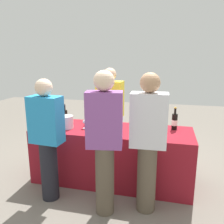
{
  "coord_description": "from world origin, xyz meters",
  "views": [
    {
      "loc": [
        0.74,
        -3.08,
        1.81
      ],
      "look_at": [
        0.0,
        0.0,
        1.04
      ],
      "focal_mm": 37.38,
      "sensor_mm": 36.0,
      "label": 1
    }
  ],
  "objects_px": {
    "server_pouring": "(110,113)",
    "ice_bucket": "(66,122)",
    "wine_bottle_2": "(158,121)",
    "guest_1": "(104,139)",
    "wine_glass_2": "(106,124)",
    "wine_glass_1": "(99,124)",
    "wine_glass_3": "(116,126)",
    "wine_bottle_3": "(175,122)",
    "wine_bottle_0": "(65,117)",
    "wine_glass_0": "(85,122)",
    "wine_bottle_1": "(89,117)",
    "guest_2": "(148,140)",
    "guest_0": "(47,137)"
  },
  "relations": [
    {
      "from": "wine_bottle_1",
      "to": "wine_glass_3",
      "type": "height_order",
      "value": "wine_bottle_1"
    },
    {
      "from": "wine_bottle_2",
      "to": "wine_bottle_3",
      "type": "height_order",
      "value": "wine_bottle_2"
    },
    {
      "from": "guest_0",
      "to": "guest_2",
      "type": "relative_size",
      "value": 0.95
    },
    {
      "from": "wine_bottle_3",
      "to": "wine_bottle_0",
      "type": "bearing_deg",
      "value": -176.31
    },
    {
      "from": "wine_bottle_1",
      "to": "wine_bottle_2",
      "type": "height_order",
      "value": "wine_bottle_2"
    },
    {
      "from": "wine_bottle_1",
      "to": "wine_bottle_2",
      "type": "distance_m",
      "value": 1.05
    },
    {
      "from": "wine_glass_3",
      "to": "guest_2",
      "type": "height_order",
      "value": "guest_2"
    },
    {
      "from": "wine_bottle_0",
      "to": "wine_bottle_1",
      "type": "height_order",
      "value": "wine_bottle_0"
    },
    {
      "from": "wine_glass_1",
      "to": "guest_1",
      "type": "xyz_separation_m",
      "value": [
        0.24,
        -0.6,
        0.02
      ]
    },
    {
      "from": "wine_bottle_0",
      "to": "wine_glass_0",
      "type": "distance_m",
      "value": 0.4
    },
    {
      "from": "wine_glass_3",
      "to": "server_pouring",
      "type": "height_order",
      "value": "server_pouring"
    },
    {
      "from": "wine_glass_1",
      "to": "ice_bucket",
      "type": "relative_size",
      "value": 0.64
    },
    {
      "from": "wine_bottle_2",
      "to": "ice_bucket",
      "type": "height_order",
      "value": "wine_bottle_2"
    },
    {
      "from": "wine_glass_2",
      "to": "server_pouring",
      "type": "xyz_separation_m",
      "value": [
        -0.14,
        0.78,
        -0.03
      ]
    },
    {
      "from": "wine_bottle_1",
      "to": "wine_glass_0",
      "type": "height_order",
      "value": "wine_bottle_1"
    },
    {
      "from": "wine_bottle_3",
      "to": "wine_glass_3",
      "type": "bearing_deg",
      "value": -159.84
    },
    {
      "from": "wine_bottle_2",
      "to": "guest_1",
      "type": "height_order",
      "value": "guest_1"
    },
    {
      "from": "wine_bottle_0",
      "to": "wine_glass_0",
      "type": "xyz_separation_m",
      "value": [
        0.37,
        -0.14,
        -0.02
      ]
    },
    {
      "from": "wine_glass_3",
      "to": "wine_bottle_3",
      "type": "bearing_deg",
      "value": 20.16
    },
    {
      "from": "wine_glass_2",
      "to": "guest_0",
      "type": "height_order",
      "value": "guest_0"
    },
    {
      "from": "wine_glass_1",
      "to": "guest_1",
      "type": "relative_size",
      "value": 0.08
    },
    {
      "from": "wine_bottle_2",
      "to": "guest_1",
      "type": "relative_size",
      "value": 0.2
    },
    {
      "from": "guest_0",
      "to": "ice_bucket",
      "type": "bearing_deg",
      "value": 93.17
    },
    {
      "from": "wine_bottle_2",
      "to": "wine_bottle_0",
      "type": "bearing_deg",
      "value": -177.63
    },
    {
      "from": "wine_bottle_1",
      "to": "wine_glass_3",
      "type": "bearing_deg",
      "value": -31.29
    },
    {
      "from": "server_pouring",
      "to": "guest_1",
      "type": "xyz_separation_m",
      "value": [
        0.29,
        -1.4,
        0.04
      ]
    },
    {
      "from": "wine_glass_2",
      "to": "guest_1",
      "type": "height_order",
      "value": "guest_1"
    },
    {
      "from": "wine_glass_0",
      "to": "guest_2",
      "type": "xyz_separation_m",
      "value": [
        0.94,
        -0.52,
        0.0
      ]
    },
    {
      "from": "guest_2",
      "to": "wine_bottle_2",
      "type": "bearing_deg",
      "value": 81.12
    },
    {
      "from": "ice_bucket",
      "to": "guest_1",
      "type": "height_order",
      "value": "guest_1"
    },
    {
      "from": "guest_0",
      "to": "wine_glass_1",
      "type": "bearing_deg",
      "value": 48.0
    },
    {
      "from": "wine_bottle_2",
      "to": "server_pouring",
      "type": "xyz_separation_m",
      "value": [
        -0.84,
        0.52,
        -0.05
      ]
    },
    {
      "from": "wine_bottle_0",
      "to": "wine_glass_2",
      "type": "height_order",
      "value": "wine_bottle_0"
    },
    {
      "from": "wine_bottle_0",
      "to": "wine_bottle_3",
      "type": "distance_m",
      "value": 1.62
    },
    {
      "from": "wine_glass_1",
      "to": "ice_bucket",
      "type": "distance_m",
      "value": 0.51
    },
    {
      "from": "wine_glass_1",
      "to": "wine_glass_3",
      "type": "relative_size",
      "value": 1.11
    },
    {
      "from": "wine_glass_0",
      "to": "server_pouring",
      "type": "xyz_separation_m",
      "value": [
        0.19,
        0.72,
        -0.02
      ]
    },
    {
      "from": "wine_glass_2",
      "to": "ice_bucket",
      "type": "height_order",
      "value": "ice_bucket"
    },
    {
      "from": "guest_1",
      "to": "guest_0",
      "type": "bearing_deg",
      "value": 162.9
    },
    {
      "from": "server_pouring",
      "to": "ice_bucket",
      "type": "bearing_deg",
      "value": 63.12
    },
    {
      "from": "wine_bottle_3",
      "to": "ice_bucket",
      "type": "height_order",
      "value": "wine_bottle_3"
    },
    {
      "from": "wine_bottle_2",
      "to": "wine_glass_1",
      "type": "relative_size",
      "value": 2.46
    },
    {
      "from": "wine_bottle_3",
      "to": "wine_glass_2",
      "type": "bearing_deg",
      "value": -161.46
    },
    {
      "from": "wine_bottle_3",
      "to": "wine_glass_3",
      "type": "xyz_separation_m",
      "value": [
        -0.78,
        -0.28,
        -0.03
      ]
    },
    {
      "from": "wine_glass_1",
      "to": "guest_0",
      "type": "distance_m",
      "value": 0.72
    },
    {
      "from": "wine_bottle_3",
      "to": "wine_glass_2",
      "type": "height_order",
      "value": "wine_bottle_3"
    },
    {
      "from": "wine_bottle_2",
      "to": "wine_glass_3",
      "type": "xyz_separation_m",
      "value": [
        -0.56,
        -0.24,
        -0.04
      ]
    },
    {
      "from": "guest_1",
      "to": "wine_bottle_3",
      "type": "bearing_deg",
      "value": 41.05
    },
    {
      "from": "wine_bottle_1",
      "to": "wine_glass_2",
      "type": "distance_m",
      "value": 0.48
    },
    {
      "from": "wine_bottle_0",
      "to": "wine_bottle_3",
      "type": "relative_size",
      "value": 0.94
    }
  ]
}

